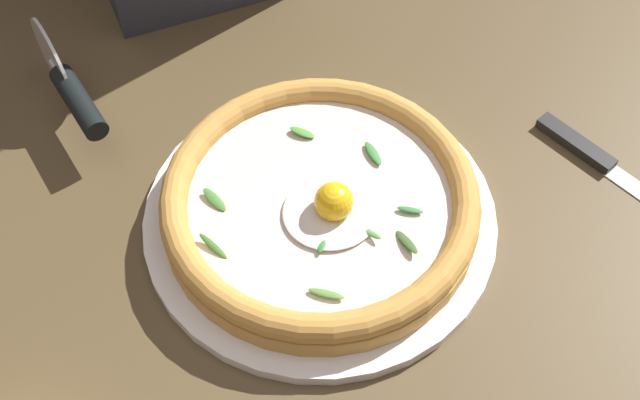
# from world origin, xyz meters

# --- Properties ---
(ground_plane) EXTENTS (2.40, 2.40, 0.03)m
(ground_plane) POSITION_xyz_m (0.00, 0.00, -0.01)
(ground_plane) COLOR brown
(ground_plane) RESTS_ON ground
(pizza_plate) EXTENTS (0.31, 0.31, 0.01)m
(pizza_plate) POSITION_xyz_m (-0.04, 0.03, 0.01)
(pizza_plate) COLOR white
(pizza_plate) RESTS_ON ground
(pizza) EXTENTS (0.27, 0.27, 0.06)m
(pizza) POSITION_xyz_m (-0.04, 0.03, 0.03)
(pizza) COLOR gold
(pizza) RESTS_ON pizza_plate
(pizza_cutter) EXTENTS (0.03, 0.15, 0.09)m
(pizza_cutter) POSITION_xyz_m (-0.19, 0.25, 0.04)
(pizza_cutter) COLOR silver
(pizza_cutter) RESTS_ON ground
(table_knife) EXTENTS (0.07, 0.22, 0.01)m
(table_knife) POSITION_xyz_m (0.22, -0.03, 0.00)
(table_knife) COLOR silver
(table_knife) RESTS_ON ground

